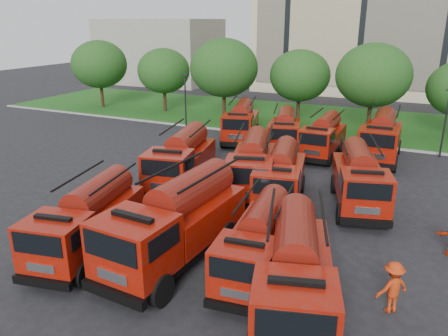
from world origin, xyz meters
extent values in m
plane|color=black|center=(0.00, 0.00, 0.00)|extent=(140.00, 140.00, 0.00)
cube|color=#1E4E15|center=(0.00, 26.00, 0.06)|extent=(70.00, 16.00, 0.12)
cube|color=gray|center=(0.00, 17.90, 0.07)|extent=(70.00, 0.30, 0.14)
cube|color=gray|center=(-30.00, 44.00, 5.00)|extent=(18.00, 12.00, 10.00)
cylinder|color=#382314|center=(-24.00, 22.00, 1.31)|extent=(0.36, 0.36, 2.62)
ellipsoid|color=#124015|center=(-24.00, 22.00, 5.03)|extent=(6.30, 6.30, 5.36)
cylinder|color=#382314|center=(-16.00, 23.00, 1.19)|extent=(0.36, 0.36, 2.38)
ellipsoid|color=#124015|center=(-16.00, 23.00, 4.56)|extent=(5.71, 5.71, 4.86)
cylinder|color=#382314|center=(-8.00, 21.50, 1.40)|extent=(0.36, 0.36, 2.80)
ellipsoid|color=#124015|center=(-8.00, 21.50, 5.36)|extent=(6.72, 6.72, 5.71)
cylinder|color=#382314|center=(-1.00, 24.00, 1.22)|extent=(0.36, 0.36, 2.45)
ellipsoid|color=#124015|center=(-1.00, 24.00, 4.69)|extent=(5.88, 5.88, 5.00)
cylinder|color=#382314|center=(6.00, 22.50, 1.36)|extent=(0.36, 0.36, 2.73)
ellipsoid|color=#124015|center=(6.00, 22.50, 5.23)|extent=(6.55, 6.55, 5.57)
cylinder|color=black|center=(-10.00, 17.20, 2.50)|extent=(0.14, 0.14, 5.00)
cube|color=black|center=(-10.00, 17.20, 5.05)|extent=(0.60, 0.25, 0.12)
cylinder|color=black|center=(12.00, 17.20, 2.50)|extent=(0.14, 0.14, 5.00)
cube|color=black|center=(-2.14, -5.10, 0.62)|extent=(3.45, 7.02, 0.29)
cube|color=black|center=(-1.49, -8.45, 0.58)|extent=(2.40, 0.69, 0.34)
cube|color=#8E0C00|center=(-1.70, -7.36, 1.70)|extent=(2.71, 2.52, 1.87)
cube|color=black|center=(-1.50, -8.42, 2.14)|extent=(1.99, 0.43, 0.82)
cube|color=#8E0C00|center=(-2.34, -4.06, 1.39)|extent=(3.15, 4.78, 1.25)
cylinder|color=#66130B|center=(-2.34, -4.06, 2.41)|extent=(2.18, 4.23, 1.44)
cylinder|color=black|center=(-2.75, -7.76, 0.53)|extent=(0.53, 1.10, 1.06)
cylinder|color=black|center=(-0.58, -7.34, 0.53)|extent=(0.53, 1.10, 1.06)
cylinder|color=black|center=(-3.55, -3.61, 0.53)|extent=(0.53, 1.10, 1.06)
cylinder|color=black|center=(-1.39, -3.20, 0.53)|extent=(0.53, 1.10, 1.06)
cube|color=black|center=(1.71, -4.08, 0.72)|extent=(3.07, 7.94, 0.33)
cube|color=black|center=(1.45, -8.02, 0.67)|extent=(2.79, 0.46, 0.39)
cube|color=#8E0C00|center=(1.53, -6.74, 1.97)|extent=(2.88, 2.62, 2.17)
cube|color=black|center=(1.45, -7.98, 2.47)|extent=(2.33, 0.21, 0.95)
cube|color=#8E0C00|center=(1.79, -2.86, 1.61)|extent=(3.06, 5.29, 1.45)
cylinder|color=#66130B|center=(1.79, -2.86, 2.79)|extent=(1.98, 4.77, 1.67)
cylinder|color=black|center=(0.24, -6.88, 0.61)|extent=(0.47, 1.25, 1.22)
cylinder|color=black|center=(2.79, -7.05, 0.61)|extent=(0.47, 1.25, 1.22)
cylinder|color=black|center=(0.57, -2.00, 0.61)|extent=(0.47, 1.25, 1.22)
cylinder|color=black|center=(3.12, -2.17, 0.61)|extent=(0.47, 1.25, 1.22)
cube|color=black|center=(5.24, -3.64, 0.58)|extent=(2.72, 6.41, 0.27)
cube|color=black|center=(5.59, -6.77, 0.53)|extent=(2.23, 0.47, 0.31)
cube|color=#8E0C00|center=(5.48, -5.76, 1.58)|extent=(2.38, 2.18, 1.73)
cube|color=black|center=(5.59, -6.75, 1.98)|extent=(1.86, 0.25, 0.75)
cube|color=#8E0C00|center=(5.14, -2.67, 1.29)|extent=(2.61, 4.30, 1.15)
cylinder|color=#66130B|center=(5.14, -2.67, 2.23)|extent=(1.74, 3.85, 1.33)
cylinder|color=black|center=(4.48, -6.05, 0.49)|extent=(0.42, 1.01, 0.98)
cylinder|color=black|center=(6.51, -5.82, 0.49)|extent=(0.42, 1.01, 0.98)
cylinder|color=black|center=(4.05, -2.16, 0.49)|extent=(0.42, 1.01, 0.98)
cylinder|color=black|center=(6.08, -1.94, 0.49)|extent=(0.42, 1.01, 0.98)
cube|color=black|center=(7.24, -5.50, 0.65)|extent=(4.17, 7.41, 0.30)
cube|color=#8E0C00|center=(7.90, -7.82, 1.79)|extent=(2.98, 2.81, 1.96)
cube|color=black|center=(8.22, -8.91, 2.24)|extent=(2.05, 0.63, 0.86)
cube|color=#8E0C00|center=(6.93, -4.44, 1.46)|extent=(3.65, 5.13, 1.31)
cylinder|color=#66130B|center=(6.93, -4.44, 2.53)|extent=(2.62, 4.48, 1.51)
cylinder|color=black|center=(5.62, -4.08, 0.55)|extent=(0.64, 1.16, 1.11)
cylinder|color=black|center=(7.85, -3.44, 0.55)|extent=(0.64, 1.16, 1.11)
cube|color=black|center=(-2.65, 3.86, 0.67)|extent=(3.84, 7.58, 0.31)
cube|color=black|center=(-1.88, 0.27, 0.62)|extent=(2.58, 0.79, 0.36)
cube|color=#8E0C00|center=(-2.13, 1.43, 1.84)|extent=(2.95, 2.76, 2.02)
cube|color=black|center=(-1.89, 0.30, 2.30)|extent=(2.13, 0.51, 0.88)
cube|color=#8E0C00|center=(-2.89, 4.97, 1.50)|extent=(3.47, 5.18, 1.34)
cylinder|color=#66130B|center=(-2.89, 4.97, 2.60)|extent=(2.43, 4.57, 1.55)
cylinder|color=black|center=(-3.25, 0.98, 0.57)|extent=(0.59, 1.19, 1.14)
cylinder|color=black|center=(-0.93, 1.48, 0.57)|extent=(0.59, 1.19, 1.14)
cylinder|color=black|center=(-4.21, 5.43, 0.57)|extent=(0.59, 1.19, 1.14)
cylinder|color=black|center=(-1.88, 5.93, 0.57)|extent=(0.59, 1.19, 1.14)
cube|color=black|center=(1.75, 4.61, 0.66)|extent=(4.27, 7.53, 0.31)
cube|color=black|center=(2.77, 1.13, 0.61)|extent=(2.52, 0.96, 0.36)
cube|color=#8E0C00|center=(2.44, 2.25, 1.81)|extent=(3.04, 2.86, 1.99)
cube|color=black|center=(2.76, 1.16, 2.27)|extent=(2.07, 0.65, 0.87)
cube|color=#8E0C00|center=(1.43, 5.69, 1.48)|extent=(3.72, 5.22, 1.33)
cylinder|color=#66130B|center=(1.43, 5.69, 2.57)|extent=(2.68, 4.55, 1.53)
cylinder|color=black|center=(1.36, 1.73, 0.56)|extent=(0.66, 1.18, 1.12)
cylinder|color=black|center=(3.62, 2.39, 0.56)|extent=(0.66, 1.18, 1.12)
cylinder|color=black|center=(0.10, 6.04, 0.56)|extent=(0.66, 1.18, 1.12)
cylinder|color=black|center=(2.36, 6.70, 0.56)|extent=(0.66, 1.18, 1.12)
cube|color=black|center=(3.68, 3.94, 0.62)|extent=(3.49, 6.98, 0.29)
cube|color=black|center=(4.36, 0.62, 0.57)|extent=(2.38, 0.71, 0.33)
cube|color=#8E0C00|center=(4.14, 1.69, 1.69)|extent=(2.71, 2.53, 1.86)
cube|color=black|center=(4.36, 0.65, 2.12)|extent=(1.97, 0.45, 0.81)
cube|color=#8E0C00|center=(3.47, 4.96, 1.38)|extent=(3.17, 4.77, 1.24)
cylinder|color=#66130B|center=(3.47, 4.96, 2.40)|extent=(2.21, 4.21, 1.43)
cylinder|color=black|center=(3.11, 1.28, 0.52)|extent=(0.54, 1.10, 1.05)
cylinder|color=black|center=(5.26, 1.73, 0.52)|extent=(0.54, 1.10, 1.05)
cylinder|color=black|center=(2.26, 5.40, 0.52)|extent=(0.54, 1.10, 1.05)
cylinder|color=black|center=(4.41, 5.84, 0.52)|extent=(0.54, 1.10, 1.05)
cube|color=black|center=(7.77, 5.20, 0.64)|extent=(3.99, 7.21, 0.29)
cube|color=black|center=(8.69, 1.85, 0.59)|extent=(2.43, 0.89, 0.34)
cube|color=#8E0C00|center=(8.39, 2.93, 1.74)|extent=(2.89, 2.71, 1.91)
cube|color=black|center=(8.69, 1.88, 2.18)|extent=(2.00, 0.59, 0.83)
cube|color=#8E0C00|center=(7.48, 6.24, 1.42)|extent=(3.51, 4.98, 1.27)
cylinder|color=#66130B|center=(7.48, 6.24, 2.46)|extent=(2.51, 4.36, 1.47)
cylinder|color=black|center=(7.36, 2.45, 0.54)|extent=(0.62, 1.13, 1.08)
cylinder|color=black|center=(9.53, 3.04, 0.54)|extent=(0.62, 1.13, 1.08)
cylinder|color=black|center=(6.22, 6.60, 0.54)|extent=(0.62, 1.13, 1.08)
cylinder|color=black|center=(8.39, 7.20, 0.54)|extent=(0.62, 1.13, 1.08)
cube|color=black|center=(-3.50, 15.28, 0.64)|extent=(4.00, 7.20, 0.29)
cube|color=black|center=(-2.57, 11.94, 0.59)|extent=(2.42, 0.89, 0.34)
cube|color=#8E0C00|center=(-2.88, 13.02, 1.74)|extent=(2.88, 2.71, 1.91)
cube|color=black|center=(-2.58, 11.97, 2.18)|extent=(1.99, 0.60, 0.83)
cube|color=#8E0C00|center=(-3.79, 16.32, 1.42)|extent=(3.51, 4.97, 1.27)
cylinder|color=#66130B|center=(-3.79, 16.32, 2.46)|extent=(2.51, 4.35, 1.47)
cylinder|color=black|center=(-3.91, 12.53, 0.54)|extent=(0.62, 1.13, 1.08)
cylinder|color=black|center=(-1.74, 13.13, 0.54)|extent=(0.62, 1.13, 1.08)
cylinder|color=black|center=(-5.06, 16.68, 0.54)|extent=(0.62, 1.13, 1.08)
cylinder|color=black|center=(-2.89, 17.28, 0.54)|extent=(0.62, 1.13, 1.08)
cube|color=black|center=(0.73, 14.11, 0.61)|extent=(3.74, 6.86, 0.28)
cube|color=black|center=(1.58, 10.91, 0.56)|extent=(2.31, 0.82, 0.33)
cube|color=#8E0C00|center=(1.30, 11.95, 1.66)|extent=(2.73, 2.57, 1.82)
cube|color=black|center=(1.57, 10.94, 2.08)|extent=(1.91, 0.54, 0.79)
cube|color=#8E0C00|center=(0.47, 15.10, 1.35)|extent=(3.30, 4.73, 1.21)
cylinder|color=#66130B|center=(0.47, 15.10, 2.34)|extent=(2.35, 4.15, 1.40)
cylinder|color=black|center=(0.31, 11.49, 0.51)|extent=(0.58, 1.08, 1.03)
cylinder|color=black|center=(2.39, 12.04, 0.51)|extent=(0.58, 1.08, 1.03)
cylinder|color=black|center=(-0.73, 15.46, 0.51)|extent=(0.58, 1.08, 1.03)
cylinder|color=black|center=(1.34, 16.01, 0.51)|extent=(0.58, 1.08, 1.03)
cube|color=black|center=(3.84, 13.80, 0.60)|extent=(2.17, 6.46, 0.28)
cube|color=black|center=(3.81, 10.54, 0.55)|extent=(2.30, 0.25, 0.32)
cube|color=#8E0C00|center=(3.82, 11.59, 1.63)|extent=(2.27, 2.04, 1.80)
cube|color=black|center=(3.81, 10.56, 2.05)|extent=(1.93, 0.06, 0.78)
cube|color=#8E0C00|center=(3.85, 14.82, 1.34)|extent=(2.29, 4.25, 1.20)
cylinder|color=#66130B|center=(3.85, 14.82, 2.31)|extent=(1.41, 3.88, 1.38)
cylinder|color=black|center=(2.76, 11.42, 0.51)|extent=(0.33, 1.02, 1.01)
cylinder|color=black|center=(4.88, 11.40, 0.51)|extent=(0.33, 1.02, 1.01)
cylinder|color=black|center=(2.80, 15.47, 0.51)|extent=(0.33, 1.02, 1.01)
cylinder|color=black|center=(4.92, 15.45, 0.51)|extent=(0.33, 1.02, 1.01)
cube|color=black|center=(7.87, 14.70, 0.68)|extent=(2.58, 7.36, 0.31)
cube|color=black|center=(7.96, 10.99, 0.63)|extent=(2.62, 0.32, 0.37)
cube|color=#8E0C00|center=(7.93, 12.19, 1.85)|extent=(2.61, 2.36, 2.04)
cube|color=black|center=(7.96, 11.02, 2.32)|extent=(2.19, 0.11, 0.89)
cube|color=#8E0C00|center=(7.84, 15.84, 1.51)|extent=(2.67, 4.86, 1.36)
cylinder|color=#66130B|center=(7.84, 15.84, 2.62)|extent=(1.67, 4.42, 1.57)
cylinder|color=black|center=(6.73, 11.95, 0.57)|extent=(0.39, 1.16, 1.15)
cylinder|color=black|center=(9.13, 12.01, 0.57)|extent=(0.39, 1.16, 1.15)
cylinder|color=black|center=(6.62, 16.55, 0.57)|extent=(0.39, 1.16, 1.15)
cylinder|color=black|center=(9.02, 16.60, 0.57)|extent=(0.39, 1.16, 1.15)
imported|color=#B9300E|center=(10.34, -3.90, 0.00)|extent=(1.35, 1.33, 1.94)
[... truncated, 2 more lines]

